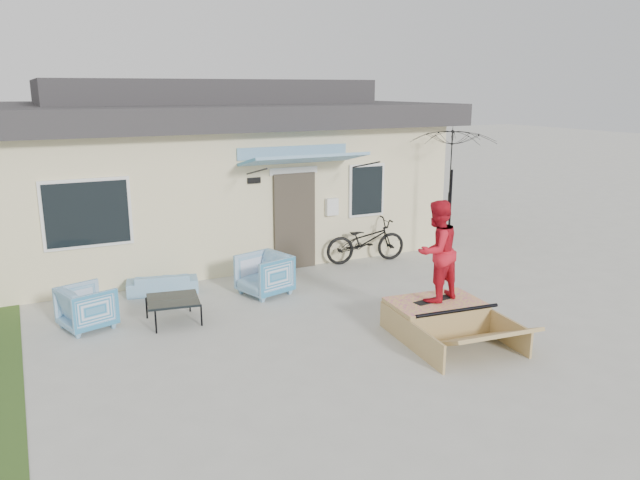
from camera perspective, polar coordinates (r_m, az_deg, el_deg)
name	(u,v)px	position (r m, az deg, el deg)	size (l,w,h in m)	color
ground	(355,351)	(9.43, 3.27, -10.27)	(90.00, 90.00, 0.00)	#AEADA4
house	(202,165)	(16.16, -10.84, 6.83)	(10.80, 8.49, 4.10)	beige
loveseat	(162,280)	(12.27, -14.40, -3.61)	(1.33, 0.39, 0.52)	teal
armchair_left	(87,305)	(10.85, -20.78, -5.67)	(0.77, 0.72, 0.79)	teal
armchair_right	(264,272)	(11.81, -5.18, -3.01)	(0.85, 0.79, 0.87)	teal
coffee_table	(174,310)	(10.75, -13.41, -6.36)	(0.84, 0.84, 0.41)	black
bicycle	(366,236)	(13.95, 4.25, 0.36)	(0.66, 1.89, 1.21)	black
patio_umbrella	(451,185)	(14.09, 12.06, 4.98)	(1.92, 1.77, 2.20)	black
skate_ramp	(435,316)	(10.28, 10.61, -6.92)	(1.47, 1.96, 0.49)	#AA8A51
skateboard	(434,299)	(10.23, 10.54, -5.43)	(0.75, 0.19, 0.05)	black
skater	(437,249)	(9.99, 10.75, -0.85)	(0.80, 0.62, 1.64)	red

